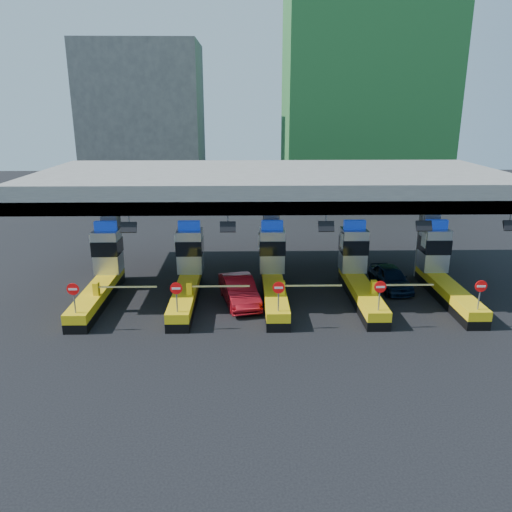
{
  "coord_description": "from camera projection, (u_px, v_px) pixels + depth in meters",
  "views": [
    {
      "loc": [
        -1.58,
        -27.48,
        10.77
      ],
      "look_at": [
        -1.01,
        0.0,
        2.48
      ],
      "focal_mm": 35.0,
      "sensor_mm": 36.0,
      "label": 1
    }
  ],
  "objects": [
    {
      "name": "toll_lane_far_right",
      "position": [
        442.0,
        271.0,
        29.51
      ],
      "size": [
        4.43,
        8.0,
        4.16
      ],
      "color": "black",
      "rests_on": "ground"
    },
    {
      "name": "van",
      "position": [
        391.0,
        278.0,
        30.44
      ],
      "size": [
        2.11,
        4.33,
        1.43
      ],
      "primitive_type": "imported",
      "rotation": [
        0.0,
        0.0,
        0.1
      ],
      "color": "black",
      "rests_on": "ground"
    },
    {
      "name": "toll_lane_far_left",
      "position": [
        102.0,
        273.0,
        29.11
      ],
      "size": [
        4.43,
        8.0,
        4.16
      ],
      "color": "black",
      "rests_on": "ground"
    },
    {
      "name": "red_car",
      "position": [
        239.0,
        291.0,
        28.14
      ],
      "size": [
        2.6,
        4.91,
        1.54
      ],
      "primitive_type": "imported",
      "rotation": [
        0.0,
        0.0,
        0.22
      ],
      "color": "maroon",
      "rests_on": "ground"
    },
    {
      "name": "ground",
      "position": [
        273.0,
        296.0,
        29.44
      ],
      "size": [
        120.0,
        120.0,
        0.0
      ],
      "primitive_type": "plane",
      "color": "black",
      "rests_on": "ground"
    },
    {
      "name": "toll_lane_left",
      "position": [
        188.0,
        273.0,
        29.21
      ],
      "size": [
        4.43,
        8.0,
        4.16
      ],
      "color": "black",
      "rests_on": "ground"
    },
    {
      "name": "toll_lane_center",
      "position": [
        273.0,
        272.0,
        29.31
      ],
      "size": [
        4.43,
        8.0,
        4.16
      ],
      "color": "black",
      "rests_on": "ground"
    },
    {
      "name": "bg_building_scaffold",
      "position": [
        365.0,
        76.0,
        56.27
      ],
      "size": [
        18.0,
        12.0,
        28.0
      ],
      "primitive_type": "cube",
      "color": "#1E5926",
      "rests_on": "ground"
    },
    {
      "name": "bg_building_concrete",
      "position": [
        144.0,
        121.0,
        61.02
      ],
      "size": [
        14.0,
        10.0,
        18.0
      ],
      "primitive_type": "cube",
      "color": "#4C4C49",
      "rests_on": "ground"
    },
    {
      "name": "toll_lane_right",
      "position": [
        358.0,
        272.0,
        29.41
      ],
      "size": [
        4.43,
        8.0,
        4.16
      ],
      "color": "black",
      "rests_on": "ground"
    },
    {
      "name": "toll_canopy",
      "position": [
        272.0,
        185.0,
        30.42
      ],
      "size": [
        28.0,
        12.09,
        7.0
      ],
      "color": "slate",
      "rests_on": "ground"
    }
  ]
}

